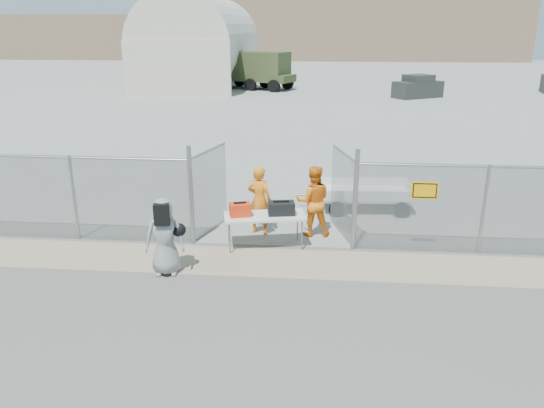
# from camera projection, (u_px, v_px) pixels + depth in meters

# --- Properties ---
(ground) EXTENTS (160.00, 160.00, 0.00)m
(ground) POSITION_uv_depth(u_px,v_px,m) (264.00, 282.00, 11.34)
(ground) COLOR #4B4949
(tarmac_inside) EXTENTS (160.00, 80.00, 0.01)m
(tarmac_inside) POSITION_uv_depth(u_px,v_px,m) (310.00, 83.00, 50.99)
(tarmac_inside) COLOR gray
(tarmac_inside) RESTS_ON ground
(dirt_strip) EXTENTS (44.00, 1.60, 0.01)m
(dirt_strip) POSITION_uv_depth(u_px,v_px,m) (268.00, 262.00, 12.28)
(dirt_strip) COLOR gray
(dirt_strip) RESTS_ON ground
(distant_hills) EXTENTS (140.00, 6.00, 9.00)m
(distant_hills) POSITION_uv_depth(u_px,v_px,m) (347.00, 31.00, 83.11)
(distant_hills) COLOR #7F684F
(distant_hills) RESTS_ON ground
(chain_link_fence) EXTENTS (40.00, 0.20, 2.20)m
(chain_link_fence) POSITION_uv_depth(u_px,v_px,m) (272.00, 204.00, 12.88)
(chain_link_fence) COLOR gray
(chain_link_fence) RESTS_ON ground
(quonset_hangar) EXTENTS (9.00, 18.00, 8.00)m
(quonset_hangar) POSITION_uv_depth(u_px,v_px,m) (201.00, 40.00, 48.69)
(quonset_hangar) COLOR beige
(quonset_hangar) RESTS_ON ground
(folding_table) EXTENTS (2.09, 1.21, 0.83)m
(folding_table) POSITION_uv_depth(u_px,v_px,m) (265.00, 231.00, 13.04)
(folding_table) COLOR silver
(folding_table) RESTS_ON ground
(orange_bag) EXTENTS (0.58, 0.47, 0.31)m
(orange_bag) POSITION_uv_depth(u_px,v_px,m) (240.00, 210.00, 12.81)
(orange_bag) COLOR red
(orange_bag) RESTS_ON folding_table
(black_duffel) EXTENTS (0.70, 0.48, 0.31)m
(black_duffel) POSITION_uv_depth(u_px,v_px,m) (281.00, 208.00, 12.92)
(black_duffel) COLOR black
(black_duffel) RESTS_ON folding_table
(security_worker_left) EXTENTS (0.78, 0.64, 1.83)m
(security_worker_left) POSITION_uv_depth(u_px,v_px,m) (259.00, 200.00, 13.74)
(security_worker_left) COLOR orange
(security_worker_left) RESTS_ON ground
(security_worker_right) EXTENTS (0.98, 0.80, 1.87)m
(security_worker_right) POSITION_uv_depth(u_px,v_px,m) (313.00, 201.00, 13.63)
(security_worker_right) COLOR orange
(security_worker_right) RESTS_ON ground
(visitor) EXTENTS (0.93, 0.67, 1.74)m
(visitor) POSITION_uv_depth(u_px,v_px,m) (165.00, 236.00, 11.50)
(visitor) COLOR gray
(visitor) RESTS_ON ground
(utility_trailer) EXTENTS (3.50, 1.93, 0.83)m
(utility_trailer) POSITION_uv_depth(u_px,v_px,m) (366.00, 196.00, 15.78)
(utility_trailer) COLOR silver
(utility_trailer) RESTS_ON ground
(military_truck) EXTENTS (7.06, 4.86, 3.16)m
(military_truck) POSITION_uv_depth(u_px,v_px,m) (256.00, 71.00, 45.66)
(military_truck) COLOR #3A4523
(military_truck) RESTS_ON ground
(parked_vehicle_near) EXTENTS (4.06, 3.42, 1.69)m
(parked_vehicle_near) POSITION_uv_depth(u_px,v_px,m) (418.00, 87.00, 40.31)
(parked_vehicle_near) COLOR #2B2E2B
(parked_vehicle_near) RESTS_ON ground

